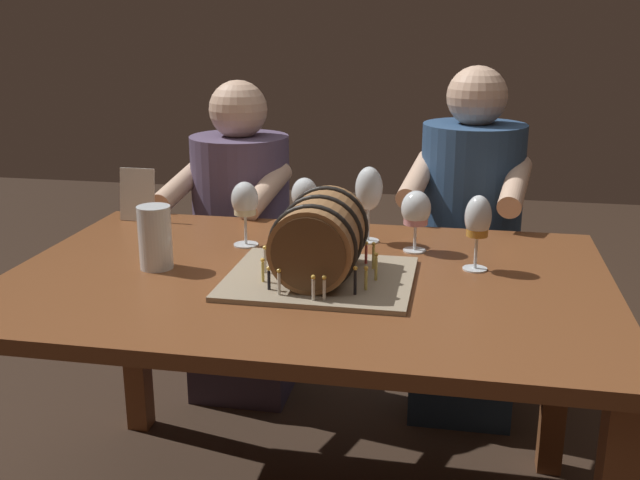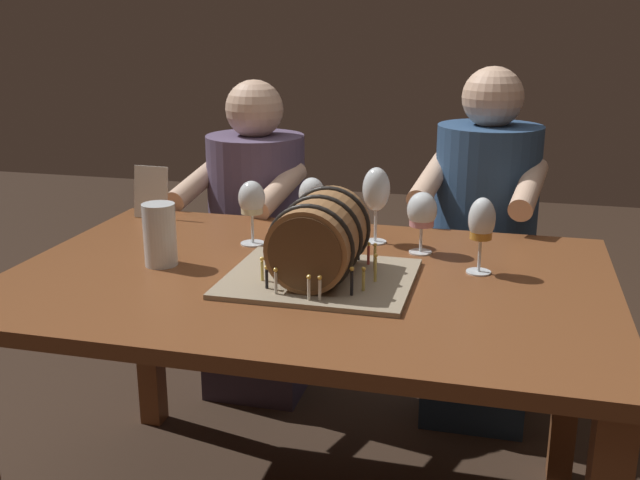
{
  "view_description": "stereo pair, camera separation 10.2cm",
  "coord_description": "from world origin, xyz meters",
  "px_view_note": "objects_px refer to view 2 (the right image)",
  "views": [
    {
      "loc": [
        0.36,
        -1.67,
        1.33
      ],
      "look_at": [
        0.04,
        -0.04,
        0.83
      ],
      "focal_mm": 42.07,
      "sensor_mm": 36.0,
      "label": 1
    },
    {
      "loc": [
        0.45,
        -1.65,
        1.33
      ],
      "look_at": [
        0.04,
        -0.04,
        0.83
      ],
      "focal_mm": 42.07,
      "sensor_mm": 36.0,
      "label": 2
    }
  ],
  "objects_px": {
    "dining_table": "(308,311)",
    "wine_glass_white": "(252,201)",
    "beer_pint": "(160,238)",
    "menu_card": "(151,192)",
    "wine_glass_rose": "(422,213)",
    "person_seated_left": "(257,254)",
    "wine_glass_empty": "(376,191)",
    "barrel_cake": "(320,243)",
    "person_seated_right": "(482,265)",
    "wine_glass_amber": "(482,223)",
    "wine_glass_red": "(312,198)"
  },
  "relations": [
    {
      "from": "wine_glass_amber",
      "to": "person_seated_left",
      "type": "height_order",
      "value": "person_seated_left"
    },
    {
      "from": "person_seated_left",
      "to": "wine_glass_amber",
      "type": "bearing_deg",
      "value": -38.75
    },
    {
      "from": "wine_glass_amber",
      "to": "beer_pint",
      "type": "height_order",
      "value": "wine_glass_amber"
    },
    {
      "from": "wine_glass_empty",
      "to": "menu_card",
      "type": "distance_m",
      "value": 0.72
    },
    {
      "from": "barrel_cake",
      "to": "wine_glass_red",
      "type": "xyz_separation_m",
      "value": [
        -0.1,
        0.31,
        0.03
      ]
    },
    {
      "from": "beer_pint",
      "to": "wine_glass_white",
      "type": "bearing_deg",
      "value": 54.06
    },
    {
      "from": "wine_glass_red",
      "to": "wine_glass_empty",
      "type": "distance_m",
      "value": 0.18
    },
    {
      "from": "wine_glass_white",
      "to": "menu_card",
      "type": "relative_size",
      "value": 1.1
    },
    {
      "from": "menu_card",
      "to": "wine_glass_white",
      "type": "bearing_deg",
      "value": -23.52
    },
    {
      "from": "wine_glass_amber",
      "to": "wine_glass_red",
      "type": "xyz_separation_m",
      "value": [
        -0.46,
        0.16,
        -0.0
      ]
    },
    {
      "from": "wine_glass_rose",
      "to": "wine_glass_amber",
      "type": "bearing_deg",
      "value": -38.37
    },
    {
      "from": "wine_glass_white",
      "to": "wine_glass_amber",
      "type": "relative_size",
      "value": 0.94
    },
    {
      "from": "beer_pint",
      "to": "barrel_cake",
      "type": "bearing_deg",
      "value": -2.09
    },
    {
      "from": "wine_glass_empty",
      "to": "wine_glass_amber",
      "type": "bearing_deg",
      "value": -33.02
    },
    {
      "from": "barrel_cake",
      "to": "wine_glass_white",
      "type": "relative_size",
      "value": 2.46
    },
    {
      "from": "wine_glass_rose",
      "to": "person_seated_left",
      "type": "relative_size",
      "value": 0.15
    },
    {
      "from": "dining_table",
      "to": "wine_glass_white",
      "type": "height_order",
      "value": "wine_glass_white"
    },
    {
      "from": "wine_glass_red",
      "to": "menu_card",
      "type": "distance_m",
      "value": 0.56
    },
    {
      "from": "wine_glass_white",
      "to": "person_seated_right",
      "type": "xyz_separation_m",
      "value": [
        0.6,
        0.54,
        -0.31
      ]
    },
    {
      "from": "wine_glass_amber",
      "to": "wine_glass_red",
      "type": "bearing_deg",
      "value": 160.94
    },
    {
      "from": "dining_table",
      "to": "wine_glass_empty",
      "type": "xyz_separation_m",
      "value": [
        0.11,
        0.3,
        0.24
      ]
    },
    {
      "from": "person_seated_left",
      "to": "wine_glass_empty",
      "type": "bearing_deg",
      "value": -41.7
    },
    {
      "from": "wine_glass_rose",
      "to": "person_seated_left",
      "type": "bearing_deg",
      "value": 141.15
    },
    {
      "from": "wine_glass_amber",
      "to": "menu_card",
      "type": "relative_size",
      "value": 1.17
    },
    {
      "from": "wine_glass_rose",
      "to": "person_seated_left",
      "type": "height_order",
      "value": "person_seated_left"
    },
    {
      "from": "wine_glass_rose",
      "to": "wine_glass_empty",
      "type": "xyz_separation_m",
      "value": [
        -0.13,
        0.06,
        0.04
      ]
    },
    {
      "from": "wine_glass_empty",
      "to": "person_seated_left",
      "type": "xyz_separation_m",
      "value": [
        -0.5,
        0.45,
        -0.36
      ]
    },
    {
      "from": "person_seated_right",
      "to": "wine_glass_red",
      "type": "bearing_deg",
      "value": -133.51
    },
    {
      "from": "barrel_cake",
      "to": "person_seated_right",
      "type": "height_order",
      "value": "person_seated_right"
    },
    {
      "from": "wine_glass_amber",
      "to": "wine_glass_empty",
      "type": "distance_m",
      "value": 0.35
    },
    {
      "from": "wine_glass_empty",
      "to": "person_seated_right",
      "type": "xyz_separation_m",
      "value": [
        0.28,
        0.45,
        -0.33
      ]
    },
    {
      "from": "dining_table",
      "to": "menu_card",
      "type": "height_order",
      "value": "menu_card"
    },
    {
      "from": "beer_pint",
      "to": "menu_card",
      "type": "xyz_separation_m",
      "value": [
        -0.23,
        0.41,
        0.01
      ]
    },
    {
      "from": "person_seated_left",
      "to": "person_seated_right",
      "type": "relative_size",
      "value": 0.95
    },
    {
      "from": "wine_glass_amber",
      "to": "person_seated_left",
      "type": "xyz_separation_m",
      "value": [
        -0.79,
        0.63,
        -0.34
      ]
    },
    {
      "from": "wine_glass_white",
      "to": "wine_glass_amber",
      "type": "height_order",
      "value": "wine_glass_amber"
    },
    {
      "from": "barrel_cake",
      "to": "wine_glass_amber",
      "type": "distance_m",
      "value": 0.39
    },
    {
      "from": "menu_card",
      "to": "person_seated_right",
      "type": "distance_m",
      "value": 1.09
    },
    {
      "from": "beer_pint",
      "to": "person_seated_right",
      "type": "distance_m",
      "value": 1.11
    },
    {
      "from": "barrel_cake",
      "to": "wine_glass_rose",
      "type": "relative_size",
      "value": 2.65
    },
    {
      "from": "person_seated_left",
      "to": "dining_table",
      "type": "bearing_deg",
      "value": -62.41
    },
    {
      "from": "wine_glass_red",
      "to": "wine_glass_rose",
      "type": "height_order",
      "value": "wine_glass_red"
    },
    {
      "from": "wine_glass_empty",
      "to": "person_seated_right",
      "type": "bearing_deg",
      "value": 58.03
    },
    {
      "from": "wine_glass_red",
      "to": "wine_glass_amber",
      "type": "bearing_deg",
      "value": -19.06
    },
    {
      "from": "wine_glass_amber",
      "to": "wine_glass_empty",
      "type": "relative_size",
      "value": 0.89
    },
    {
      "from": "person_seated_right",
      "to": "dining_table",
      "type": "bearing_deg",
      "value": -117.53
    },
    {
      "from": "wine_glass_empty",
      "to": "menu_card",
      "type": "xyz_separation_m",
      "value": [
        -0.72,
        0.09,
        -0.07
      ]
    },
    {
      "from": "wine_glass_rose",
      "to": "dining_table",
      "type": "bearing_deg",
      "value": -135.86
    },
    {
      "from": "wine_glass_amber",
      "to": "person_seated_left",
      "type": "relative_size",
      "value": 0.17
    },
    {
      "from": "dining_table",
      "to": "barrel_cake",
      "type": "height_order",
      "value": "barrel_cake"
    }
  ]
}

